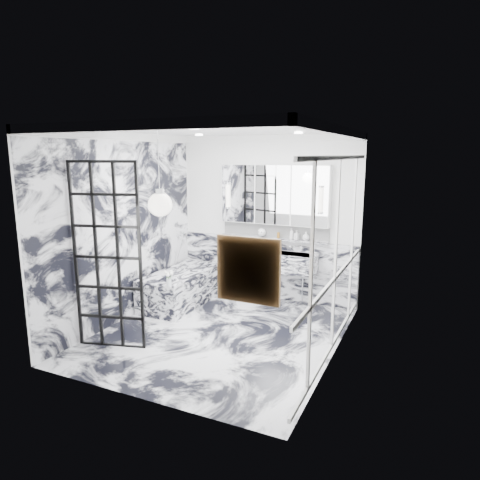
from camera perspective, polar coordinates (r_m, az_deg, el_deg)
The scene contains 25 objects.
floor at distance 6.19m, azimuth -2.70°, elevation -12.34°, with size 3.60×3.60×0.00m, color white.
ceiling at distance 5.67m, azimuth -2.97°, elevation 14.51°, with size 3.60×3.60×0.00m, color white.
wall_back at distance 7.39m, azimuth 3.62°, elevation 2.89°, with size 3.60×3.60×0.00m, color white.
wall_front at distance 4.30m, azimuth -13.99°, elevation -3.65°, with size 3.60×3.60×0.00m, color white.
wall_left at distance 6.65m, azimuth -15.16°, elevation 1.56°, with size 3.60×3.60×0.00m, color white.
wall_right at distance 5.24m, azimuth 12.89°, elevation -0.90°, with size 3.60×3.60×0.00m, color white.
marble_clad_back at distance 7.55m, azimuth 3.47°, elevation -3.72°, with size 3.18×0.05×1.05m, color white.
marble_clad_left at distance 6.65m, azimuth -15.03°, elevation 1.05°, with size 0.02×3.56×2.68m, color white.
panel_molding at distance 5.27m, azimuth 12.63°, elevation -1.94°, with size 0.03×3.40×2.30m, color white.
soap_bottle_a at distance 7.19m, azimuth 6.89°, elevation 0.84°, with size 0.07×0.07×0.19m, color #8C5919.
soap_bottle_b at distance 7.16m, azimuth 7.56°, elevation 0.66°, with size 0.07×0.07×0.16m, color #4C4C51.
soap_bottle_c at distance 7.12m, azimuth 8.78°, elevation 0.52°, with size 0.11×0.11×0.15m, color silver.
face_pot at distance 7.37m, azimuth 2.91°, elevation 1.02°, with size 0.14×0.14×0.14m, color white.
amber_bottle at distance 7.27m, azimuth 5.14°, elevation 0.64°, with size 0.04×0.04×0.10m, color #8C5919.
flower_vase at distance 6.49m, azimuth -9.45°, elevation -5.60°, with size 0.07×0.07×0.12m, color silver.
crittall_door at distance 5.69m, azimuth -17.28°, elevation -2.23°, with size 0.88×0.04×2.40m, color black, non-canonical shape.
artwork at distance 3.69m, azimuth 1.10°, elevation -4.03°, with size 0.48×0.05×0.48m, color #B47F12.
pendant_light at distance 4.67m, azimuth -10.61°, elevation 4.66°, with size 0.25×0.25×0.25m, color white.
trough_sink at distance 7.24m, azimuth 3.96°, elevation -2.69°, with size 1.60×0.45×0.30m, color silver.
ledge at distance 7.32m, azimuth 4.46°, elevation 0.18°, with size 1.90×0.14×0.04m, color silver.
subway_tile at distance 7.35m, azimuth 4.64°, elevation 1.29°, with size 1.90×0.03×0.23m, color white.
mirror_cabinet at distance 7.22m, azimuth 4.56°, elevation 6.03°, with size 1.90×0.16×1.00m, color white.
sconce_left at distance 7.46m, azimuth -1.65°, elevation 5.93°, with size 0.07×0.07×0.40m, color white.
sconce_right at distance 6.89m, azimuth 10.72°, elevation 5.28°, with size 0.07×0.07×0.40m, color white.
bathtub at distance 7.37m, azimuth -7.68°, elevation -6.20°, with size 0.75×1.65×0.55m, color silver.
Camera 1 is at (2.62, -5.02, 2.49)m, focal length 32.00 mm.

